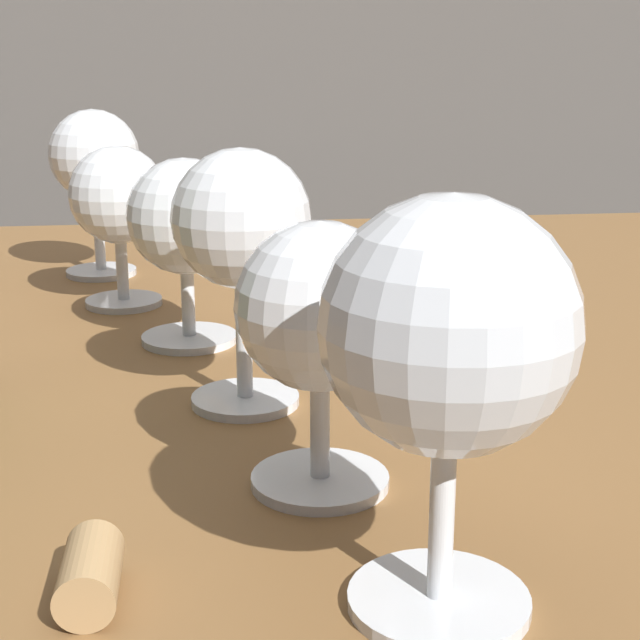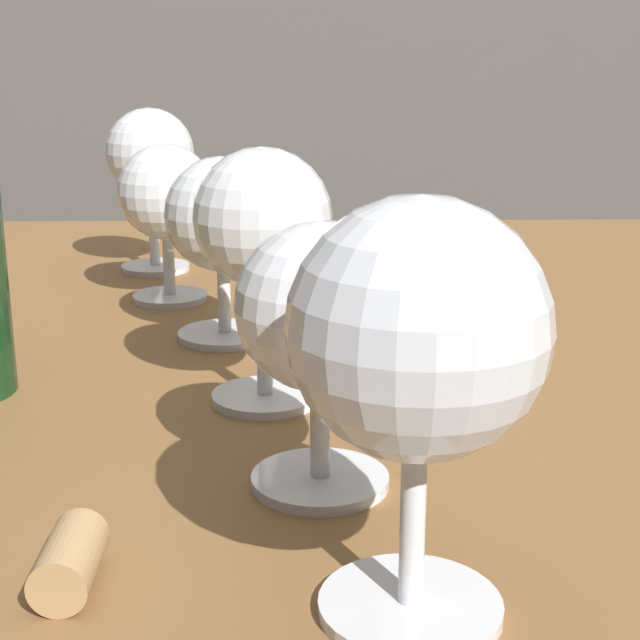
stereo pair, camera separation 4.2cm
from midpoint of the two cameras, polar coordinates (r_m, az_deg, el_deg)
dining_table at (r=0.70m, az=-1.14°, el=-7.47°), size 1.32×0.90×0.70m
wine_glass_merlot at (r=0.32m, az=3.84°, el=-1.06°), size 0.09×0.09×0.15m
wine_glass_amber at (r=0.42m, az=-2.87°, el=0.39°), size 0.08×0.08×0.12m
wine_glass_white at (r=0.52m, az=-6.96°, el=5.44°), size 0.08×0.08×0.14m
wine_glass_pinot at (r=0.64m, az=-9.81°, el=5.70°), size 0.08×0.08×0.12m
wine_glass_empty at (r=0.75m, az=-13.35°, el=6.85°), size 0.07×0.07×0.12m
wine_glass_rose at (r=0.85m, az=-14.50°, el=9.12°), size 0.08×0.08×0.14m
cork at (r=0.38m, az=-16.60°, el=-14.16°), size 0.02×0.04×0.02m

